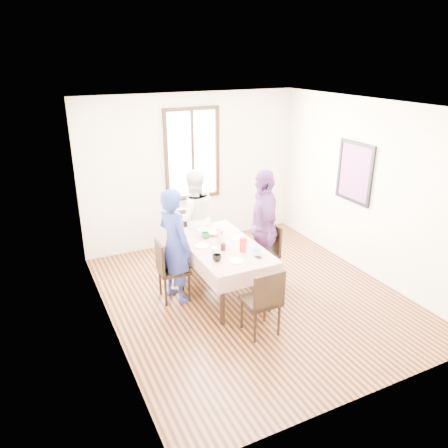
{
  "coord_description": "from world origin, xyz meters",
  "views": [
    {
      "loc": [
        -2.77,
        -4.78,
        3.3
      ],
      "look_at": [
        -0.35,
        0.24,
        1.1
      ],
      "focal_mm": 34.74,
      "sensor_mm": 36.0,
      "label": 1
    }
  ],
  "objects": [
    {
      "name": "person_left",
      "position": [
        -1.02,
        0.44,
        0.82
      ],
      "size": [
        0.56,
        0.69,
        1.65
      ],
      "primitive_type": "imported",
      "rotation": [
        0.0,
        0.0,
        1.88
      ],
      "color": "navy",
      "rests_on": "ground"
    },
    {
      "name": "serving_bowl",
      "position": [
        -0.29,
        0.68,
        0.79
      ],
      "size": [
        0.27,
        0.27,
        0.06
      ],
      "primitive_type": "imported",
      "rotation": [
        0.0,
        0.0,
        -0.2
      ],
      "color": "white",
      "rests_on": "tablecloth"
    },
    {
      "name": "chair_far",
      "position": [
        -0.35,
        1.38,
        0.46
      ],
      "size": [
        0.43,
        0.43,
        0.91
      ],
      "primitive_type": "cube",
      "rotation": [
        0.0,
        0.0,
        3.12
      ],
      "color": "black",
      "rests_on": "ground"
    },
    {
      "name": "plate_far",
      "position": [
        -0.37,
        0.93,
        0.77
      ],
      "size": [
        0.2,
        0.2,
        0.01
      ],
      "primitive_type": "cylinder",
      "color": "white",
      "rests_on": "tablecloth"
    },
    {
      "name": "flower_bunch",
      "position": [
        -0.36,
        0.35,
        0.94
      ],
      "size": [
        0.09,
        0.09,
        0.1
      ],
      "primitive_type": null,
      "color": "yellow",
      "rests_on": "flower_vase"
    },
    {
      "name": "right_wall",
      "position": [
        2.0,
        0.0,
        1.35
      ],
      "size": [
        0.0,
        4.5,
        4.5
      ],
      "primitive_type": "plane",
      "rotation": [
        1.57,
        0.0,
        -1.57
      ],
      "color": "beige",
      "rests_on": "ground"
    },
    {
      "name": "window_frame",
      "position": [
        0.0,
        2.23,
        1.65
      ],
      "size": [
        1.02,
        0.06,
        1.62
      ],
      "primitive_type": "cube",
      "color": "black",
      "rests_on": "back_wall"
    },
    {
      "name": "juice_carton",
      "position": [
        -0.2,
        -0.04,
        0.87
      ],
      "size": [
        0.07,
        0.07,
        0.21
      ],
      "primitive_type": "cube",
      "color": "red",
      "rests_on": "tablecloth"
    },
    {
      "name": "window_pane",
      "position": [
        0.0,
        2.24,
        1.65
      ],
      "size": [
        0.9,
        0.02,
        1.5
      ],
      "primitive_type": "cube",
      "color": "white",
      "rests_on": "back_wall"
    },
    {
      "name": "mug_flag",
      "position": [
        -0.05,
        0.18,
        0.8
      ],
      "size": [
        0.1,
        0.1,
        0.08
      ],
      "primitive_type": "imported",
      "rotation": [
        0.0,
        0.0,
        0.11
      ],
      "color": "red",
      "rests_on": "tablecloth"
    },
    {
      "name": "butter_lid",
      "position": [
        -0.07,
        -0.19,
        0.83
      ],
      "size": [
        0.12,
        0.12,
        0.01
      ],
      "primitive_type": "cylinder",
      "color": "blue",
      "rests_on": "butter_tub"
    },
    {
      "name": "dining_table",
      "position": [
        -0.35,
        0.29,
        0.38
      ],
      "size": [
        0.83,
        1.59,
        0.75
      ],
      "primitive_type": "cube",
      "color": "black",
      "rests_on": "ground"
    },
    {
      "name": "mug_green",
      "position": [
        -0.46,
        0.62,
        0.81
      ],
      "size": [
        0.16,
        0.16,
        0.09
      ],
      "primitive_type": "imported",
      "rotation": [
        0.0,
        0.0,
        -0.72
      ],
      "color": "#0C7226",
      "rests_on": "tablecloth"
    },
    {
      "name": "plate_near",
      "position": [
        -0.41,
        -0.26,
        0.77
      ],
      "size": [
        0.2,
        0.2,
        0.01
      ],
      "primitive_type": "cylinder",
      "color": "white",
      "rests_on": "tablecloth"
    },
    {
      "name": "person_right",
      "position": [
        0.33,
        0.34,
        0.89
      ],
      "size": [
        0.76,
        1.13,
        1.78
      ],
      "primitive_type": "imported",
      "rotation": [
        0.0,
        0.0,
        -1.91
      ],
      "color": "#63356C",
      "rests_on": "ground"
    },
    {
      "name": "flower_vase",
      "position": [
        -0.36,
        0.35,
        0.82
      ],
      "size": [
        0.06,
        0.06,
        0.12
      ],
      "primitive_type": "cylinder",
      "color": "silver",
      "rests_on": "tablecloth"
    },
    {
      "name": "smartphone",
      "position": [
        -0.09,
        -0.27,
        0.77
      ],
      "size": [
        0.07,
        0.13,
        0.01
      ],
      "primitive_type": "cube",
      "color": "black",
      "rests_on": "tablecloth"
    },
    {
      "name": "chair_left",
      "position": [
        -1.04,
        0.44,
        0.46
      ],
      "size": [
        0.45,
        0.45,
        0.91
      ],
      "primitive_type": "cube",
      "rotation": [
        0.0,
        0.0,
        -1.66
      ],
      "color": "black",
      "rests_on": "ground"
    },
    {
      "name": "ground",
      "position": [
        0.0,
        0.0,
        0.0
      ],
      "size": [
        4.5,
        4.5,
        0.0
      ],
      "primitive_type": "plane",
      "color": "black",
      "rests_on": "ground"
    },
    {
      "name": "person_far",
      "position": [
        -0.35,
        1.36,
        0.81
      ],
      "size": [
        0.83,
        0.68,
        1.61
      ],
      "primitive_type": "imported",
      "rotation": [
        0.0,
        0.0,
        3.06
      ],
      "color": "white",
      "rests_on": "ground"
    },
    {
      "name": "jam_jar",
      "position": [
        -0.41,
        0.12,
        0.81
      ],
      "size": [
        0.07,
        0.07,
        0.1
      ],
      "primitive_type": "cylinder",
      "color": "black",
      "rests_on": "tablecloth"
    },
    {
      "name": "butter_tub",
      "position": [
        -0.07,
        -0.19,
        0.8
      ],
      "size": [
        0.13,
        0.13,
        0.07
      ],
      "primitive_type": "cylinder",
      "color": "white",
      "rests_on": "tablecloth"
    },
    {
      "name": "drinking_glass",
      "position": [
        -0.57,
        0.06,
        0.81
      ],
      "size": [
        0.06,
        0.06,
        0.09
      ],
      "primitive_type": "cylinder",
      "color": "silver",
      "rests_on": "tablecloth"
    },
    {
      "name": "plate_left",
      "position": [
        -0.63,
        0.38,
        0.77
      ],
      "size": [
        0.2,
        0.2,
        0.01
      ],
      "primitive_type": "cylinder",
      "color": "white",
      "rests_on": "tablecloth"
    },
    {
      "name": "back_wall",
      "position": [
        0.0,
        2.25,
        1.35
      ],
      "size": [
        4.0,
        0.0,
        4.0
      ],
      "primitive_type": "plane",
      "rotation": [
        1.57,
        0.0,
        0.0
      ],
      "color": "beige",
      "rests_on": "ground"
    },
    {
      "name": "mug_black",
      "position": [
        -0.63,
        -0.15,
        0.81
      ],
      "size": [
        0.15,
        0.15,
        0.09
      ],
      "primitive_type": "imported",
      "rotation": [
        0.0,
        0.0,
        -0.34
      ],
      "color": "black",
      "rests_on": "tablecloth"
    },
    {
      "name": "chair_right",
      "position": [
        0.35,
        0.34,
        0.46
      ],
      "size": [
        0.42,
        0.42,
        0.91
      ],
      "primitive_type": "cube",
      "rotation": [
        0.0,
        0.0,
        1.57
      ],
      "color": "black",
      "rests_on": "ground"
    },
    {
      "name": "plate_right",
      "position": [
        -0.05,
        0.39,
        0.77
      ],
      "size": [
        0.2,
        0.2,
        0.01
      ],
      "primitive_type": "cylinder",
      "color": "white",
      "rests_on": "tablecloth"
    },
    {
      "name": "chair_near",
      "position": [
        -0.35,
        -0.81,
        0.46
      ],
      "size": [
        0.42,
        0.42,
        0.91
      ],
      "primitive_type": "cube",
      "rotation": [
        0.0,
        0.0,
        0.0
      ],
      "color": "black",
      "rests_on": "ground"
    },
    {
      "name": "tablecloth",
      "position": [
        -0.35,
        0.29,
        0.76
      ],
      "size": [
        0.95,
        1.71,
        0.01
      ],
      "primitive_type": "cube",
      "color": "#530003",
      "rests_on": "dining_table"
    },
    {
      "name": "art_poster",
      "position": [
        1.98,
        0.3,
        1.55
      ],
      "size": [
        0.04,
        0.76,
        0.96
      ],
      "primitive_type": "cube",
      "color": "red",
      "rests_on": "right_wall"
    }
  ]
}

